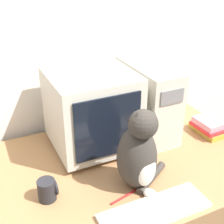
% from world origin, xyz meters
% --- Properties ---
extents(wall_back, '(7.00, 0.05, 2.50)m').
position_xyz_m(wall_back, '(0.00, 0.96, 1.25)').
color(wall_back, silver).
rests_on(wall_back, ground_plane).
extents(desk, '(1.50, 0.89, 0.76)m').
position_xyz_m(desk, '(0.00, 0.45, 0.38)').
color(desk, '#9E7047').
rests_on(desk, ground_plane).
extents(crt_monitor, '(0.40, 0.41, 0.41)m').
position_xyz_m(crt_monitor, '(-0.02, 0.65, 0.98)').
color(crt_monitor, beige).
rests_on(crt_monitor, desk).
extents(computer_tower, '(0.18, 0.43, 0.40)m').
position_xyz_m(computer_tower, '(0.31, 0.65, 0.96)').
color(computer_tower, beige).
rests_on(computer_tower, desk).
extents(keyboard, '(0.45, 0.15, 0.02)m').
position_xyz_m(keyboard, '(0.02, 0.10, 0.77)').
color(keyboard, silver).
rests_on(keyboard, desk).
extents(cat, '(0.28, 0.24, 0.39)m').
position_xyz_m(cat, '(0.03, 0.26, 0.93)').
color(cat, '#38332D').
rests_on(cat, desk).
extents(book_stack, '(0.16, 0.20, 0.09)m').
position_xyz_m(book_stack, '(0.62, 0.49, 0.81)').
color(book_stack, gold).
rests_on(book_stack, desk).
extents(pen, '(0.15, 0.04, 0.01)m').
position_xyz_m(pen, '(-0.05, 0.22, 0.77)').
color(pen, maroon).
rests_on(pen, desk).
extents(mug, '(0.08, 0.08, 0.09)m').
position_xyz_m(mug, '(-0.34, 0.35, 0.81)').
color(mug, '#232328').
rests_on(mug, desk).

